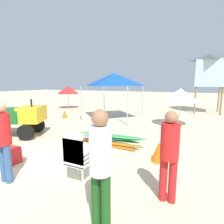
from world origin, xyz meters
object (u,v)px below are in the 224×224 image
at_px(lifeguard_near_right, 3,137).
at_px(lifeguard_tower, 210,70).
at_px(beach_umbrella_mid, 68,90).
at_px(traffic_cone_near, 65,114).
at_px(beach_umbrella_left, 180,95).
at_px(stacked_plastic_chairs, 77,154).
at_px(utility_cart, 12,117).
at_px(lifeguard_near_left, 100,162).
at_px(traffic_cone_far, 159,151).
at_px(surfboard_pile, 110,140).
at_px(lifeguard_near_center, 169,151).
at_px(popup_canopy, 114,80).
at_px(cooler_box, 9,155).

bearing_deg(lifeguard_near_right, lifeguard_tower, 70.06).
bearing_deg(beach_umbrella_mid, traffic_cone_near, -54.38).
xyz_separation_m(lifeguard_near_right, beach_umbrella_left, (2.91, 6.89, 0.55)).
height_order(stacked_plastic_chairs, traffic_cone_near, stacked_plastic_chairs).
xyz_separation_m(lifeguard_near_right, lifeguard_tower, (4.36, 12.02, 2.00)).
xyz_separation_m(utility_cart, lifeguard_near_left, (5.41, -2.50, 0.24)).
bearing_deg(traffic_cone_far, lifeguard_near_left, -97.36).
height_order(surfboard_pile, traffic_cone_far, traffic_cone_far).
bearing_deg(surfboard_pile, stacked_plastic_chairs, -80.34).
distance_m(stacked_plastic_chairs, lifeguard_near_right, 1.59).
distance_m(lifeguard_near_center, traffic_cone_far, 1.79).
bearing_deg(lifeguard_near_center, lifeguard_tower, 84.23).
distance_m(surfboard_pile, lifeguard_near_center, 3.18).
distance_m(utility_cart, beach_umbrella_mid, 7.89).
bearing_deg(popup_canopy, lifeguard_near_left, -66.55).
height_order(stacked_plastic_chairs, surfboard_pile, stacked_plastic_chairs).
distance_m(surfboard_pile, beach_umbrella_left, 4.54).
distance_m(stacked_plastic_chairs, lifeguard_tower, 12.03).
bearing_deg(traffic_cone_far, beach_umbrella_mid, 141.13).
bearing_deg(beach_umbrella_mid, utility_cart, -67.09).
relative_size(surfboard_pile, beach_umbrella_mid, 1.35).
height_order(popup_canopy, beach_umbrella_mid, popup_canopy).
bearing_deg(beach_umbrella_left, lifeguard_near_left, -93.82).
height_order(utility_cart, traffic_cone_far, utility_cart).
bearing_deg(beach_umbrella_mid, lifeguard_tower, 13.49).
bearing_deg(lifeguard_tower, traffic_cone_far, -99.38).
distance_m(lifeguard_near_left, traffic_cone_far, 2.75).
distance_m(beach_umbrella_left, beach_umbrella_mid, 9.32).
xyz_separation_m(surfboard_pile, traffic_cone_far, (1.75, -0.56, 0.08)).
height_order(stacked_plastic_chairs, cooler_box, stacked_plastic_chairs).
relative_size(lifeguard_tower, beach_umbrella_mid, 2.20).
height_order(popup_canopy, traffic_cone_far, popup_canopy).
height_order(surfboard_pile, beach_umbrella_mid, beach_umbrella_mid).
height_order(lifeguard_near_left, lifeguard_near_center, lifeguard_near_left).
bearing_deg(popup_canopy, lifeguard_near_center, -57.99).
height_order(lifeguard_near_center, lifeguard_tower, lifeguard_tower).
height_order(surfboard_pile, lifeguard_near_center, lifeguard_near_center).
xyz_separation_m(stacked_plastic_chairs, lifeguard_tower, (2.93, 11.42, 2.35)).
xyz_separation_m(traffic_cone_near, cooler_box, (2.80, -5.54, -0.02)).
bearing_deg(lifeguard_near_right, utility_cart, 142.37).
xyz_separation_m(surfboard_pile, popup_canopy, (-1.85, 4.34, 2.12)).
xyz_separation_m(surfboard_pile, lifeguard_near_center, (2.21, -2.16, 0.75)).
bearing_deg(beach_umbrella_left, lifeguard_near_center, -86.97).
bearing_deg(lifeguard_near_center, lifeguard_near_right, -165.58).
height_order(lifeguard_near_left, lifeguard_near_right, lifeguard_near_left).
bearing_deg(cooler_box, lifeguard_near_right, -37.37).
height_order(beach_umbrella_mid, traffic_cone_far, beach_umbrella_mid).
distance_m(utility_cart, lifeguard_near_right, 3.77).
distance_m(lifeguard_near_left, lifeguard_near_right, 2.44).
height_order(utility_cart, popup_canopy, popup_canopy).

